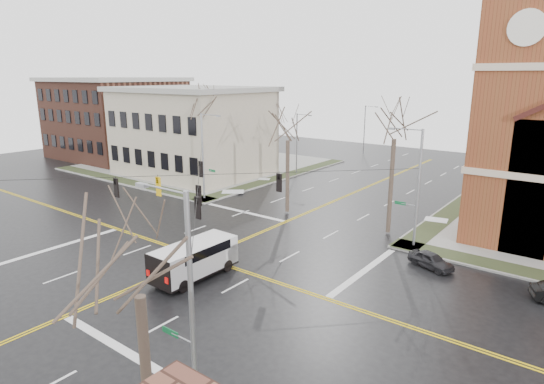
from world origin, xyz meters
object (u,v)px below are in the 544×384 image
Objects in this scene: tree_ne at (395,133)px; signal_pole_ne at (416,185)px; tree_nw_far at (207,110)px; cargo_van at (197,256)px; parked_car_a at (431,260)px; tree_nw_near at (288,136)px; signal_pole_nw at (204,154)px; tree_se at (139,284)px; signal_pole_se at (188,302)px; streetlight_north_a at (298,141)px; streetlight_north_b at (365,128)px.

signal_pole_ne is at bearing -31.65° from tree_ne.
cargo_van is at bearing -47.12° from tree_nw_far.
tree_nw_near is at bearing 93.37° from parked_car_a.
signal_pole_nw is 5.42m from tree_nw_far.
signal_pole_ne is 0.77× the size of tree_ne.
parked_car_a is 23.06m from tree_se.
parked_car_a is 0.36× the size of tree_se.
cargo_van is at bearing -123.91° from signal_pole_ne.
signal_pole_ne is 1.00× the size of signal_pole_se.
cargo_van is at bearing -113.35° from tree_ne.
signal_pole_se is 0.87× the size of tree_nw_near.
signal_pole_nw is at bearing 134.52° from cargo_van.
signal_pole_se is at bearing -46.14° from tree_nw_far.
parked_car_a is at bearing -7.20° from signal_pole_nw.
tree_se is at bearing -48.12° from tree_nw_far.
streetlight_north_a is 2.44× the size of parked_car_a.
tree_ne is at bearing -60.99° from streetlight_north_b.
signal_pole_ne is 27.48m from streetlight_north_a.
signal_pole_nw and signal_pole_se have the same top height.
streetlight_north_a is at bearing 113.28° from cargo_van.
cargo_van is (12.66, -30.36, -3.11)m from streetlight_north_a.
tree_nw_far is at bearing 173.73° from tree_nw_near.
tree_nw_near is (-12.84, 24.33, 2.56)m from signal_pole_se.
signal_pole_nw is 20.39m from tree_ne.
signal_pole_nw is 16.52m from streetlight_north_a.
signal_pole_nw is 10.22m from tree_nw_near.
tree_nw_near is 1.13× the size of tree_se.
tree_ne reaches higher than streetlight_north_a.
streetlight_north_b is 0.68× the size of tree_ne.
streetlight_north_b is 46.83m from parked_car_a.
streetlight_north_b is (-21.97, 59.50, -0.48)m from signal_pole_se.
signal_pole_nw is at bearing -92.32° from streetlight_north_a.
parked_car_a is 0.32× the size of tree_nw_near.
signal_pole_ne is at bearing 56.74° from cargo_van.
signal_pole_nw is 1.12× the size of streetlight_north_a.
cargo_van is (-9.32, 9.14, -3.59)m from signal_pole_se.
streetlight_north_a is 14.92m from tree_nw_far.
tree_se is (22.40, -41.81, 2.20)m from streetlight_north_a.
tree_ne is (19.34, -34.88, 4.04)m from streetlight_north_b.
tree_nw_near is 29.77m from tree_se.
tree_ne is (20.01, 1.62, 3.56)m from signal_pole_nw.
tree_nw_near is at bearing -75.43° from streetlight_north_b.
tree_nw_far is at bearing 127.07° from signal_pole_nw.
streetlight_north_a is at bearing 119.09° from signal_pole_se.
signal_pole_ne is 17.08m from cargo_van.
signal_pole_se reaches higher than streetlight_north_b.
streetlight_north_b is at bearing 88.95° from signal_pole_nw.
tree_nw_far reaches higher than parked_car_a.
tree_nw_far reaches higher than cargo_van.
signal_pole_se is 25.02m from tree_ne.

